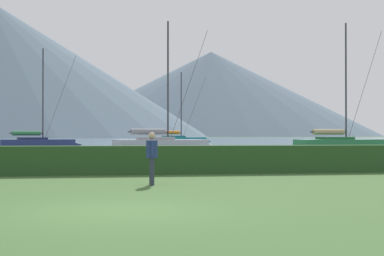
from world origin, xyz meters
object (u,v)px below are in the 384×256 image
Objects in this scene: sailboat_slip_3 at (162,145)px; sailboat_slip_4 at (38,144)px; sailboat_slip_2 at (177,141)px; person_seated_viewer at (152,154)px; sailboat_slip_1 at (341,145)px.

sailboat_slip_4 is (-10.88, 10.66, -0.04)m from sailboat_slip_3.
person_seated_viewer is at bearing -107.93° from sailboat_slip_2.
sailboat_slip_1 is at bearing 55.65° from person_seated_viewer.
sailboat_slip_2 is at bearing 68.08° from sailboat_slip_3.
sailboat_slip_3 is 15.23m from sailboat_slip_4.
sailboat_slip_1 reaches higher than person_seated_viewer.
sailboat_slip_3 is at bearing -109.53° from sailboat_slip_2.
sailboat_slip_1 is 31.34m from sailboat_slip_2.
sailboat_slip_2 is (-10.06, 29.68, 0.00)m from sailboat_slip_1.
sailboat_slip_3 is at bearing 171.93° from sailboat_slip_1.
sailboat_slip_1 reaches higher than sailboat_slip_3.
sailboat_slip_4 is at bearing 100.33° from person_seated_viewer.
sailboat_slip_4 is (-25.83, 10.89, -0.04)m from sailboat_slip_1.
person_seated_viewer is at bearing -108.61° from sailboat_slip_3.
sailboat_slip_2 is 57.76m from person_seated_viewer.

